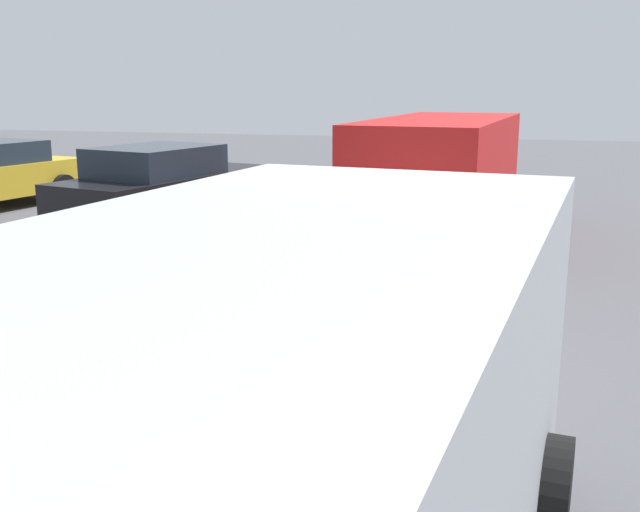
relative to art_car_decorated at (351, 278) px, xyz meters
name	(u,v)px	position (x,y,z in m)	size (l,w,h in m)	color
ground_plane	(349,345)	(-0.06, 0.00, -0.68)	(60.00, 60.00, 0.00)	#47474C
art_car_decorated	(351,278)	(0.00, 0.00, 0.00)	(4.55, 2.11, 1.62)	beige
parked_van_near_right	(245,456)	(-4.43, -0.60, 0.46)	(5.03, 2.74, 2.00)	#9EA3A8
parked_van_behind_right	(440,171)	(5.57, -0.25, 0.46)	(5.52, 2.60, 2.01)	#B21919
parked_sedan_row_back_far	(165,186)	(5.18, 4.68, 0.08)	(4.68, 2.79, 1.49)	black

